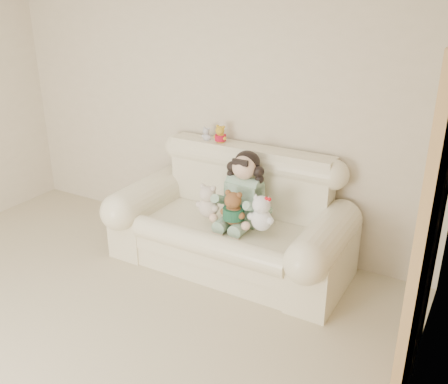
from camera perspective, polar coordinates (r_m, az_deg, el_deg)
floor at (r=3.71m, az=-23.81°, el=-19.15°), size 5.00×5.00×0.00m
wall_back at (r=4.79m, az=-2.08°, el=9.76°), size 4.50×0.00×4.50m
wall_right at (r=1.81m, az=17.76°, el=-14.12°), size 0.00×5.00×5.00m
sofa at (r=4.36m, az=0.65°, el=-2.42°), size 2.10×0.95×1.03m
door_panel at (r=3.15m, az=22.53°, el=-3.75°), size 0.06×0.90×2.10m
seated_child at (r=4.29m, az=2.34°, el=0.52°), size 0.43×0.51×0.66m
brown_teddy at (r=4.12m, az=1.10°, el=-1.47°), size 0.24×0.19×0.36m
white_cat at (r=4.04m, az=4.33°, el=-1.98°), size 0.26×0.22×0.37m
cream_teddy at (r=4.26m, az=-1.81°, el=-0.69°), size 0.25×0.21×0.35m
yellow_mini_bear at (r=4.58m, az=-0.40°, el=6.77°), size 0.16×0.14×0.21m
grey_mini_plush at (r=4.66m, az=-1.98°, el=6.75°), size 0.12×0.11×0.16m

